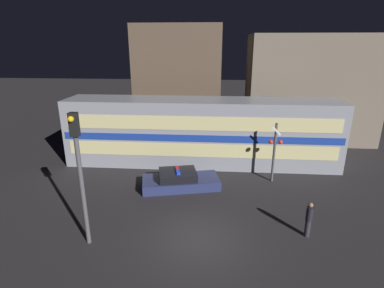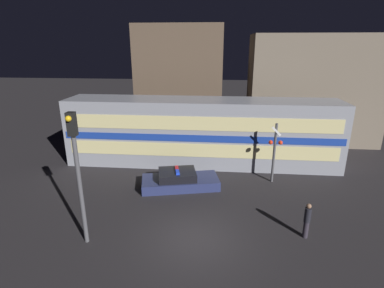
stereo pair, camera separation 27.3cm
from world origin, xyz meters
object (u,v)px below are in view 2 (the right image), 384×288
(police_car, at_px, (180,180))
(pedestrian, at_px, (307,220))
(train, at_px, (202,132))
(crossing_signal_near, at_px, (275,150))
(traffic_light_corner, at_px, (77,167))

(police_car, relative_size, pedestrian, 2.89)
(police_car, distance_m, pedestrian, 7.40)
(train, distance_m, crossing_signal_near, 5.21)
(crossing_signal_near, bearing_deg, pedestrian, -84.17)
(train, height_order, traffic_light_corner, traffic_light_corner)
(traffic_light_corner, bearing_deg, train, 65.31)
(police_car, xyz_separation_m, pedestrian, (6.04, -4.27, 0.43))
(train, xyz_separation_m, police_car, (-1.05, -3.91, -1.83))
(train, height_order, police_car, train)
(pedestrian, height_order, traffic_light_corner, traffic_light_corner)
(train, relative_size, pedestrian, 11.18)
(pedestrian, height_order, crossing_signal_near, crossing_signal_near)
(traffic_light_corner, bearing_deg, pedestrian, 7.14)
(pedestrian, bearing_deg, train, 121.39)
(train, bearing_deg, traffic_light_corner, -114.69)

